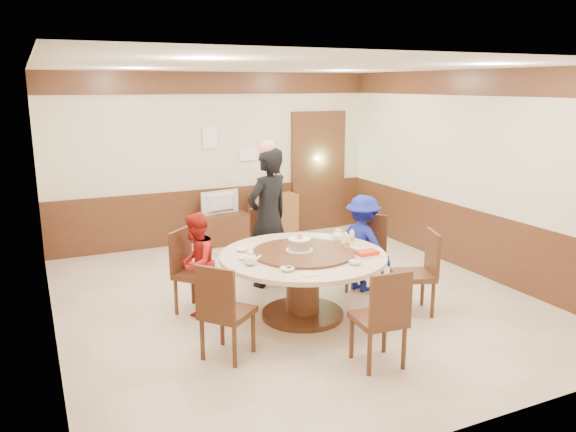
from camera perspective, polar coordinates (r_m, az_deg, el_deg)
name	(u,v)px	position (r m, az deg, el deg)	size (l,w,h in m)	color
room	(294,214)	(6.76, 0.62, 0.23)	(6.00, 6.04, 2.84)	beige
banquet_table	(303,272)	(6.36, 1.53, -5.72)	(1.87, 1.87, 0.78)	#482716
chair_0	(366,267)	(7.32, 7.90, -5.17)	(0.62, 0.62, 0.97)	#482716
chair_1	(270,258)	(7.63, -1.83, -4.29)	(0.46, 0.47, 0.97)	#482716
chair_2	(196,286)	(6.68, -9.36, -7.03)	(0.62, 0.62, 0.97)	#482716
chair_3	(227,328)	(5.56, -6.25, -11.20)	(0.62, 0.62, 0.97)	#482716
chair_4	(379,335)	(5.46, 9.21, -11.80)	(0.47, 0.48, 0.97)	#482716
chair_5	(415,287)	(6.72, 12.76, -7.06)	(0.57, 0.56, 0.97)	#482716
person_standing	(268,218)	(7.28, -2.03, -0.17)	(0.67, 0.44, 1.83)	black
person_red	(196,263)	(6.55, -9.31, -4.78)	(0.58, 0.45, 1.19)	#B11B17
person_blue	(363,243)	(7.23, 7.60, -2.75)	(0.80, 0.46, 1.24)	navy
birthday_cake	(300,244)	(6.30, 1.18, -2.89)	(0.31, 0.31, 0.20)	white
teapot_left	(250,259)	(5.91, -3.86, -4.43)	(0.17, 0.15, 0.13)	white
teapot_right	(338,236)	(6.81, 5.12, -2.06)	(0.17, 0.15, 0.13)	white
bowl_0	(243,250)	(6.40, -4.61, -3.45)	(0.14, 0.14, 0.03)	white
bowl_1	(355,262)	(5.97, 6.82, -4.71)	(0.14, 0.14, 0.04)	white
bowl_2	(287,269)	(5.72, -0.08, -5.44)	(0.14, 0.14, 0.03)	white
bowl_3	(358,249)	(6.45, 7.14, -3.36)	(0.12, 0.12, 0.04)	white
bowl_4	(245,258)	(6.09, -4.39, -4.31)	(0.14, 0.14, 0.03)	white
saucer_near	(310,274)	(5.63, 2.22, -5.87)	(0.18, 0.18, 0.01)	white
saucer_far	(318,238)	(6.92, 3.03, -2.24)	(0.18, 0.18, 0.01)	white
shrimp_platter	(367,254)	(6.26, 8.02, -3.82)	(0.30, 0.20, 0.06)	white
bottle_0	(347,243)	(6.47, 6.06, -2.73)	(0.06, 0.06, 0.16)	white
bottle_1	(352,238)	(6.68, 6.50, -2.22)	(0.06, 0.06, 0.16)	white
tv_stand	(223,229)	(9.42, -6.67, -1.31)	(0.85, 0.45, 0.50)	#482716
television	(222,203)	(9.32, -6.74, 1.34)	(0.68, 0.09, 0.39)	gray
side_cabinet	(273,216)	(9.74, -1.51, 0.02)	(0.80, 0.40, 0.75)	brown
thermos	(277,183)	(9.66, -1.11, 3.33)	(0.15, 0.15, 0.38)	silver
notice_left	(210,138)	(9.33, -7.90, 7.87)	(0.25, 0.00, 0.35)	white
notice_right	(248,154)	(9.57, -4.10, 6.29)	(0.30, 0.00, 0.22)	white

